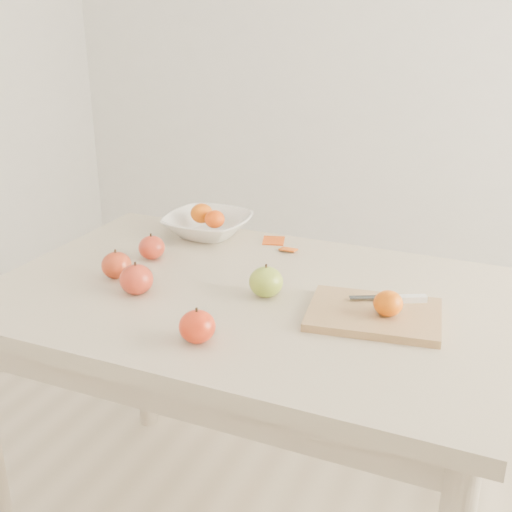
% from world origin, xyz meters
% --- Properties ---
extents(table, '(1.20, 0.80, 0.75)m').
position_xyz_m(table, '(0.00, 0.00, 0.65)').
color(table, beige).
rests_on(table, ground).
extents(cutting_board, '(0.31, 0.24, 0.02)m').
position_xyz_m(cutting_board, '(0.31, -0.02, 0.76)').
color(cutting_board, tan).
rests_on(cutting_board, table).
extents(board_tangerine, '(0.06, 0.06, 0.05)m').
position_xyz_m(board_tangerine, '(0.34, -0.03, 0.80)').
color(board_tangerine, '#D45407').
rests_on(board_tangerine, cutting_board).
extents(fruit_bowl, '(0.24, 0.24, 0.06)m').
position_xyz_m(fruit_bowl, '(-0.27, 0.31, 0.78)').
color(fruit_bowl, white).
rests_on(fruit_bowl, table).
extents(bowl_tangerine_near, '(0.07, 0.07, 0.06)m').
position_xyz_m(bowl_tangerine_near, '(-0.29, 0.32, 0.81)').
color(bowl_tangerine_near, '#D26207').
rests_on(bowl_tangerine_near, fruit_bowl).
extents(bowl_tangerine_far, '(0.06, 0.06, 0.05)m').
position_xyz_m(bowl_tangerine_far, '(-0.24, 0.30, 0.81)').
color(bowl_tangerine_far, '#E94208').
rests_on(bowl_tangerine_far, fruit_bowl).
extents(orange_peel_a, '(0.07, 0.06, 0.01)m').
position_xyz_m(orange_peel_a, '(-0.07, 0.33, 0.75)').
color(orange_peel_a, '#C4430D').
rests_on(orange_peel_a, table).
extents(orange_peel_b, '(0.05, 0.04, 0.01)m').
position_xyz_m(orange_peel_b, '(-0.00, 0.28, 0.75)').
color(orange_peel_b, '#CA4F0E').
rests_on(orange_peel_b, table).
extents(paring_knife, '(0.16, 0.08, 0.01)m').
position_xyz_m(paring_knife, '(0.35, 0.05, 0.78)').
color(paring_knife, white).
rests_on(paring_knife, cutting_board).
extents(apple_green, '(0.08, 0.08, 0.07)m').
position_xyz_m(apple_green, '(0.05, -0.01, 0.79)').
color(apple_green, olive).
rests_on(apple_green, table).
extents(apple_red_c, '(0.08, 0.08, 0.07)m').
position_xyz_m(apple_red_c, '(-0.23, -0.12, 0.79)').
color(apple_red_c, maroon).
rests_on(apple_red_c, table).
extents(apple_red_a, '(0.07, 0.07, 0.06)m').
position_xyz_m(apple_red_a, '(-0.32, 0.09, 0.78)').
color(apple_red_a, maroon).
rests_on(apple_red_a, table).
extents(apple_red_e, '(0.07, 0.07, 0.07)m').
position_xyz_m(apple_red_e, '(0.01, -0.26, 0.78)').
color(apple_red_e, '#9E0205').
rests_on(apple_red_e, table).
extents(apple_red_b, '(0.07, 0.07, 0.07)m').
position_xyz_m(apple_red_b, '(-0.33, -0.06, 0.78)').
color(apple_red_b, maroon).
rests_on(apple_red_b, table).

